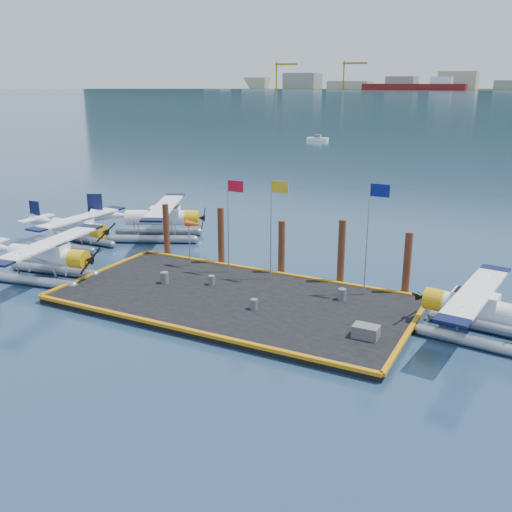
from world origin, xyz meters
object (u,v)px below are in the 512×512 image
at_px(drum_5, 212,280).
at_px(crate, 366,332).
at_px(flagpole_yellow, 274,215).
at_px(seaplane_a, 46,258).
at_px(piling_1, 221,238).
at_px(seaplane_d, 482,312).
at_px(seaplane_c, 160,220).
at_px(drum_0, 165,278).
at_px(piling_0, 166,232).
at_px(piling_2, 282,250).
at_px(piling_3, 341,254).
at_px(drum_4, 342,294).
at_px(seaplane_b, 77,229).
at_px(piling_4, 407,266).
at_px(windsock, 195,225).
at_px(flagpole_blue, 371,223).
at_px(flagpole_red, 231,212).
at_px(drum_1, 254,304).

height_order(drum_5, crate, crate).
xyz_separation_m(drum_5, flagpole_yellow, (2.93, 2.57, 3.83)).
height_order(seaplane_a, piling_1, piling_1).
relative_size(seaplane_d, flagpole_yellow, 1.51).
distance_m(seaplane_c, drum_0, 11.85).
relative_size(crate, piling_0, 0.31).
distance_m(drum_0, drum_5, 2.91).
bearing_deg(piling_2, piling_0, 180.00).
bearing_deg(piling_3, drum_4, -68.87).
relative_size(flagpole_yellow, piling_2, 1.63).
height_order(seaplane_b, flagpole_yellow, flagpole_yellow).
xyz_separation_m(seaplane_a, seaplane_d, (25.66, 3.35, -0.05)).
bearing_deg(piling_0, piling_4, 0.00).
bearing_deg(piling_1, seaplane_d, -13.11).
relative_size(seaplane_c, windsock, 3.20).
xyz_separation_m(drum_0, piling_1, (0.94, 5.24, 1.35)).
xyz_separation_m(seaplane_d, piling_3, (-8.61, 3.99, 0.71)).
bearing_deg(drum_5, flagpole_blue, 16.06).
height_order(windsock, piling_3, piling_3).
distance_m(seaplane_d, drum_4, 7.59).
distance_m(drum_0, flagpole_yellow, 7.70).
xyz_separation_m(seaplane_d, flagpole_blue, (-6.42, 2.39, 3.24)).
bearing_deg(piling_1, piling_0, 180.00).
relative_size(drum_0, drum_4, 1.07).
distance_m(seaplane_a, piling_2, 14.97).
distance_m(flagpole_red, flagpole_yellow, 3.00).
height_order(seaplane_a, flagpole_yellow, flagpole_yellow).
relative_size(seaplane_b, piling_0, 2.21).
relative_size(drum_5, flagpole_blue, 0.09).
distance_m(drum_4, piling_0, 14.49).
bearing_deg(drum_1, piling_0, 148.05).
distance_m(seaplane_a, piling_3, 18.57).
distance_m(drum_5, piling_0, 7.64).
relative_size(seaplane_c, flagpole_red, 1.66).
xyz_separation_m(drum_4, piling_3, (-1.13, 2.93, 1.43)).
relative_size(piling_1, piling_2, 1.11).
bearing_deg(piling_1, drum_4, -16.93).
relative_size(seaplane_a, piling_2, 2.56).
xyz_separation_m(drum_0, piling_0, (-3.56, 5.24, 1.25)).
distance_m(seaplane_c, flagpole_red, 11.73).
height_order(seaplane_b, drum_0, seaplane_b).
xyz_separation_m(seaplane_c, drum_5, (9.90, -8.31, -0.91)).
xyz_separation_m(seaplane_a, piling_4, (21.05, 7.33, 0.50)).
height_order(flagpole_blue, piling_1, flagpole_blue).
relative_size(crate, flagpole_blue, 0.19).
bearing_deg(crate, seaplane_a, -179.53).
bearing_deg(piling_0, drum_5, -33.63).
distance_m(seaplane_c, seaplane_d, 26.52).
relative_size(seaplane_d, drum_1, 16.19).
xyz_separation_m(crate, piling_3, (-3.79, 7.16, 1.44)).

